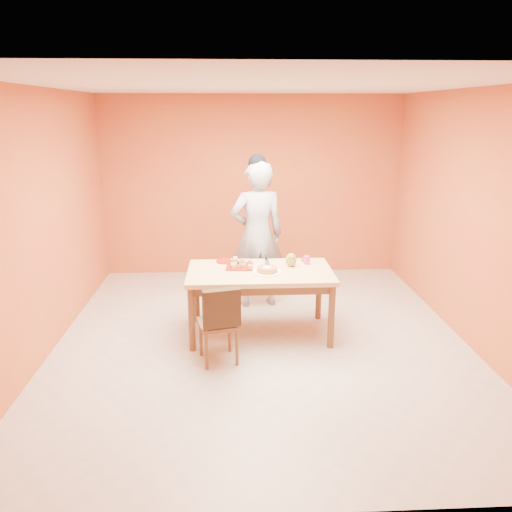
{
  "coord_description": "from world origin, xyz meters",
  "views": [
    {
      "loc": [
        -0.32,
        -5.06,
        2.47
      ],
      "look_at": [
        -0.05,
        0.3,
        0.89
      ],
      "focal_mm": 35.0,
      "sensor_mm": 36.0,
      "label": 1
    }
  ],
  "objects_px": {
    "dining_table": "(260,278)",
    "person": "(257,235)",
    "egg_ornament": "(291,260)",
    "checker_tin": "(305,260)",
    "magenta_glass": "(307,260)",
    "red_dinner_plate": "(226,261)",
    "pastry_platter": "(240,266)",
    "sponge_cake": "(267,270)",
    "dining_chair": "(218,322)"
  },
  "relations": [
    {
      "from": "dining_table",
      "to": "sponge_cake",
      "type": "relative_size",
      "value": 7.13
    },
    {
      "from": "dining_chair",
      "to": "pastry_platter",
      "type": "xyz_separation_m",
      "value": [
        0.24,
        0.77,
        0.34
      ]
    },
    {
      "from": "pastry_platter",
      "to": "person",
      "type": "bearing_deg",
      "value": 72.77
    },
    {
      "from": "red_dinner_plate",
      "to": "sponge_cake",
      "type": "bearing_deg",
      "value": -44.47
    },
    {
      "from": "dining_chair",
      "to": "checker_tin",
      "type": "distance_m",
      "value": 1.44
    },
    {
      "from": "person",
      "to": "sponge_cake",
      "type": "height_order",
      "value": "person"
    },
    {
      "from": "pastry_platter",
      "to": "magenta_glass",
      "type": "height_order",
      "value": "magenta_glass"
    },
    {
      "from": "dining_table",
      "to": "person",
      "type": "height_order",
      "value": "person"
    },
    {
      "from": "dining_chair",
      "to": "red_dinner_plate",
      "type": "xyz_separation_m",
      "value": [
        0.08,
        0.99,
        0.33
      ]
    },
    {
      "from": "red_dinner_plate",
      "to": "egg_ornament",
      "type": "height_order",
      "value": "egg_ornament"
    },
    {
      "from": "person",
      "to": "red_dinner_plate",
      "type": "height_order",
      "value": "person"
    },
    {
      "from": "person",
      "to": "egg_ornament",
      "type": "relative_size",
      "value": 12.06
    },
    {
      "from": "dining_table",
      "to": "checker_tin",
      "type": "bearing_deg",
      "value": 30.66
    },
    {
      "from": "egg_ornament",
      "to": "magenta_glass",
      "type": "relative_size",
      "value": 1.62
    },
    {
      "from": "egg_ornament",
      "to": "red_dinner_plate",
      "type": "bearing_deg",
      "value": 145.88
    },
    {
      "from": "dining_chair",
      "to": "egg_ornament",
      "type": "relative_size",
      "value": 5.36
    },
    {
      "from": "dining_table",
      "to": "egg_ornament",
      "type": "relative_size",
      "value": 10.28
    },
    {
      "from": "dining_table",
      "to": "person",
      "type": "relative_size",
      "value": 0.85
    },
    {
      "from": "pastry_platter",
      "to": "dining_chair",
      "type": "bearing_deg",
      "value": -106.96
    },
    {
      "from": "dining_table",
      "to": "sponge_cake",
      "type": "height_order",
      "value": "sponge_cake"
    },
    {
      "from": "magenta_glass",
      "to": "checker_tin",
      "type": "height_order",
      "value": "magenta_glass"
    },
    {
      "from": "sponge_cake",
      "to": "egg_ornament",
      "type": "relative_size",
      "value": 1.44
    },
    {
      "from": "person",
      "to": "pastry_platter",
      "type": "bearing_deg",
      "value": 62.98
    },
    {
      "from": "dining_chair",
      "to": "red_dinner_plate",
      "type": "height_order",
      "value": "dining_chair"
    },
    {
      "from": "pastry_platter",
      "to": "egg_ornament",
      "type": "relative_size",
      "value": 1.9
    },
    {
      "from": "pastry_platter",
      "to": "red_dinner_plate",
      "type": "distance_m",
      "value": 0.27
    },
    {
      "from": "dining_chair",
      "to": "sponge_cake",
      "type": "xyz_separation_m",
      "value": [
        0.53,
        0.55,
        0.36
      ]
    },
    {
      "from": "magenta_glass",
      "to": "checker_tin",
      "type": "bearing_deg",
      "value": 87.52
    },
    {
      "from": "dining_chair",
      "to": "red_dinner_plate",
      "type": "distance_m",
      "value": 1.05
    },
    {
      "from": "egg_ornament",
      "to": "magenta_glass",
      "type": "bearing_deg",
      "value": 6.45
    },
    {
      "from": "person",
      "to": "magenta_glass",
      "type": "height_order",
      "value": "person"
    },
    {
      "from": "red_dinner_plate",
      "to": "sponge_cake",
      "type": "xyz_separation_m",
      "value": [
        0.45,
        -0.44,
        0.03
      ]
    },
    {
      "from": "person",
      "to": "pastry_platter",
      "type": "height_order",
      "value": "person"
    },
    {
      "from": "magenta_glass",
      "to": "pastry_platter",
      "type": "bearing_deg",
      "value": -174.32
    },
    {
      "from": "pastry_platter",
      "to": "magenta_glass",
      "type": "relative_size",
      "value": 3.08
    },
    {
      "from": "pastry_platter",
      "to": "sponge_cake",
      "type": "height_order",
      "value": "sponge_cake"
    },
    {
      "from": "dining_chair",
      "to": "sponge_cake",
      "type": "bearing_deg",
      "value": 32.26
    },
    {
      "from": "dining_table",
      "to": "pastry_platter",
      "type": "distance_m",
      "value": 0.28
    },
    {
      "from": "red_dinner_plate",
      "to": "checker_tin",
      "type": "height_order",
      "value": "checker_tin"
    },
    {
      "from": "dining_table",
      "to": "pastry_platter",
      "type": "relative_size",
      "value": 5.4
    },
    {
      "from": "egg_ornament",
      "to": "magenta_glass",
      "type": "xyz_separation_m",
      "value": [
        0.19,
        0.08,
        -0.03
      ]
    },
    {
      "from": "checker_tin",
      "to": "person",
      "type": "bearing_deg",
      "value": 133.45
    },
    {
      "from": "red_dinner_plate",
      "to": "egg_ornament",
      "type": "relative_size",
      "value": 1.52
    },
    {
      "from": "egg_ornament",
      "to": "checker_tin",
      "type": "xyz_separation_m",
      "value": [
        0.2,
        0.2,
        -0.06
      ]
    },
    {
      "from": "person",
      "to": "magenta_glass",
      "type": "relative_size",
      "value": 19.53
    },
    {
      "from": "dining_chair",
      "to": "sponge_cake",
      "type": "relative_size",
      "value": 3.72
    },
    {
      "from": "pastry_platter",
      "to": "egg_ornament",
      "type": "height_order",
      "value": "egg_ornament"
    },
    {
      "from": "pastry_platter",
      "to": "magenta_glass",
      "type": "bearing_deg",
      "value": 5.68
    },
    {
      "from": "dining_chair",
      "to": "pastry_platter",
      "type": "distance_m",
      "value": 0.88
    },
    {
      "from": "dining_chair",
      "to": "person",
      "type": "distance_m",
      "value": 1.69
    }
  ]
}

